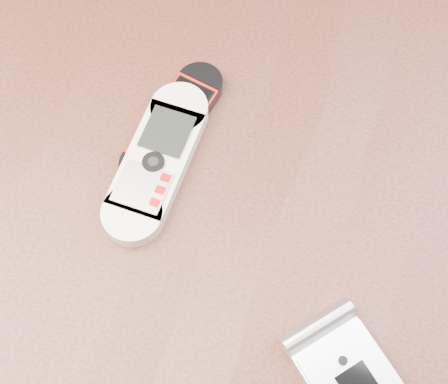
{
  "coord_description": "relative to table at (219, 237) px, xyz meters",
  "views": [
    {
      "loc": [
        0.07,
        -0.2,
        1.24
      ],
      "look_at": [
        0.01,
        0.0,
        0.76
      ],
      "focal_mm": 50.0,
      "sensor_mm": 36.0,
      "label": 1
    }
  ],
  "objects": [
    {
      "name": "ground",
      "position": [
        0.0,
        0.0,
        -0.64
      ],
      "size": [
        4.0,
        4.0,
        0.0
      ],
      "primitive_type": "plane",
      "color": "#472B19",
      "rests_on": "ground"
    },
    {
      "name": "table",
      "position": [
        0.0,
        0.0,
        0.0
      ],
      "size": [
        1.2,
        0.8,
        0.75
      ],
      "color": "black",
      "rests_on": "ground"
    },
    {
      "name": "nokia_black_red",
      "position": [
        -0.06,
        0.05,
        0.11
      ],
      "size": [
        0.07,
        0.14,
        0.01
      ],
      "primitive_type": "cube",
      "rotation": [
        0.0,
        0.0,
        -0.21
      ],
      "color": "black",
      "rests_on": "table"
    },
    {
      "name": "nokia_white",
      "position": [
        -0.06,
        0.01,
        0.11
      ],
      "size": [
        0.06,
        0.16,
        0.02
      ],
      "primitive_type": "cube",
      "rotation": [
        0.0,
        0.0,
        -0.04
      ],
      "color": "silver",
      "rests_on": "table"
    }
  ]
}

